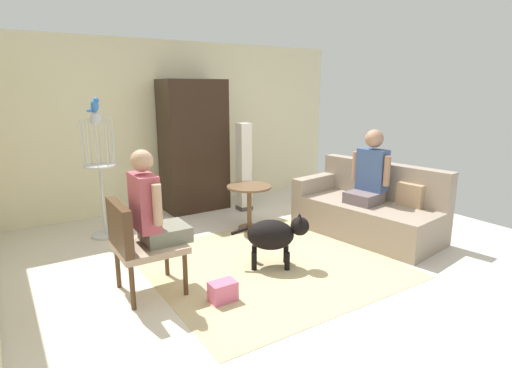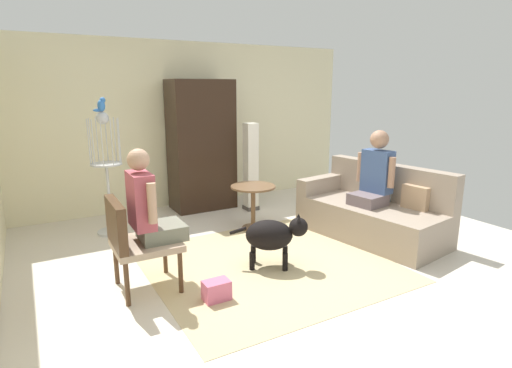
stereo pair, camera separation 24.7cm
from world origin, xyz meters
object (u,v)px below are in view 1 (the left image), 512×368
bird_cage_stand (101,176)px  parrot (95,105)px  couch (368,210)px  column_lamp (244,168)px  armchair (136,240)px  handbag (223,291)px  person_on_armchair (151,208)px  person_on_couch (370,173)px  dog (274,234)px  round_end_table (249,198)px  armoire_cabinet (194,146)px

bird_cage_stand → parrot: parrot is taller
couch → column_lamp: column_lamp is taller
armchair → parrot: size_ratio=5.06×
handbag → person_on_armchair: bearing=129.4°
person_on_couch → dog: (-1.56, -0.15, -0.46)m
bird_cage_stand → dog: bearing=-56.3°
column_lamp → person_on_armchair: bearing=-139.0°
couch → round_end_table: bearing=141.3°
round_end_table → column_lamp: column_lamp is taller
armchair → dog: bearing=-7.3°
couch → bird_cage_stand: 3.39m
person_on_armchair → parrot: parrot is taller
parrot → column_lamp: 2.31m
person_on_couch → bird_cage_stand: bird_cage_stand is taller
dog → column_lamp: (0.81, 1.95, 0.31)m
dog → armoire_cabinet: bearing=85.0°
parrot → armoire_cabinet: bearing=19.0°
person_on_armchair → round_end_table: size_ratio=1.45×
bird_cage_stand → handbag: bird_cage_stand is taller
handbag → column_lamp: bearing=54.9°
person_on_couch → parrot: 3.45m
round_end_table → handbag: (-1.20, -1.49, -0.34)m
armoire_cabinet → armchair: bearing=-125.3°
person_on_armchair → handbag: size_ratio=3.67×
armchair → round_end_table: (1.79, 0.96, -0.10)m
armchair → armoire_cabinet: armoire_cabinet is taller
person_on_armchair → armoire_cabinet: 2.68m
round_end_table → bird_cage_stand: bird_cage_stand is taller
round_end_table → person_on_couch: bearing=-40.5°
handbag → armchair: bearing=137.8°
round_end_table → column_lamp: size_ratio=0.45×
dog → handbag: bearing=-156.5°
round_end_table → column_lamp: (0.41, 0.81, 0.24)m
person_on_couch → parrot: parrot is taller
person_on_armchair → dog: bearing=-8.1°
column_lamp → dog: bearing=-112.6°
couch → parrot: bearing=148.9°
column_lamp → handbag: 2.87m
armchair → bird_cage_stand: size_ratio=0.57×
person_on_couch → handbag: (-2.37, -0.50, -0.72)m
bird_cage_stand → parrot: bearing=0.0°
person_on_couch → person_on_armchair: 2.80m
dog → handbag: dog is taller
dog → column_lamp: bearing=67.4°
column_lamp → armoire_cabinet: (-0.60, 0.48, 0.32)m
armchair → column_lamp: 2.83m
person_on_armchair → column_lamp: column_lamp is taller
couch → armchair: 2.99m
handbag → armoire_cabinet: bearing=69.9°
person_on_armchair → dog: person_on_armchair is taller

